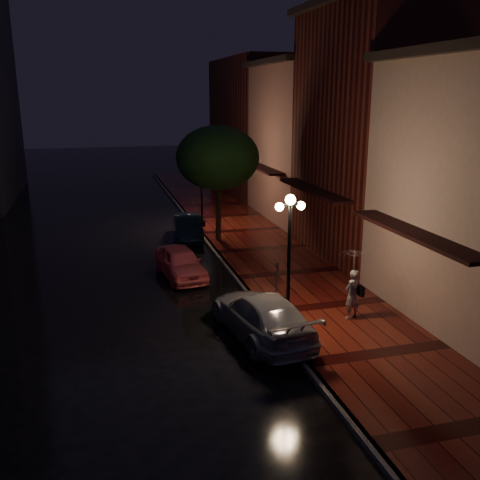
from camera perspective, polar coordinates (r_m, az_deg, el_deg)
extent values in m
plane|color=black|center=(22.00, -0.30, -4.36)|extent=(120.00, 120.00, 0.00)
cube|color=#440E0C|center=(22.63, 5.22, -3.66)|extent=(4.50, 60.00, 0.15)
cube|color=#595451|center=(21.98, -0.30, -4.17)|extent=(0.25, 60.00, 0.15)
cube|color=#511914|center=(25.31, 14.22, 10.54)|extent=(5.00, 8.00, 11.00)
cube|color=#8C5951|center=(32.58, 7.18, 10.08)|extent=(5.00, 8.00, 9.00)
cube|color=#511914|center=(41.94, 1.93, 12.02)|extent=(5.00, 12.00, 10.00)
cylinder|color=black|center=(16.90, 5.22, -2.88)|extent=(0.12, 0.12, 4.00)
cylinder|color=black|center=(17.56, 5.07, -8.63)|extent=(0.36, 0.36, 0.30)
cube|color=black|center=(16.38, 5.39, 3.78)|extent=(0.70, 0.08, 0.08)
sphere|color=#FFE099|center=(16.36, 5.40, 4.29)|extent=(0.32, 0.32, 0.32)
sphere|color=#FFE099|center=(16.28, 4.23, 3.55)|extent=(0.26, 0.26, 0.26)
sphere|color=#FFE099|center=(16.52, 6.53, 3.66)|extent=(0.26, 0.26, 0.26)
cylinder|color=black|center=(30.03, -4.11, 5.20)|extent=(0.12, 0.12, 4.00)
cylinder|color=black|center=(30.41, -4.05, 1.77)|extent=(0.36, 0.36, 0.30)
cube|color=black|center=(29.75, -4.19, 8.99)|extent=(0.70, 0.08, 0.08)
sphere|color=#FFE099|center=(29.73, -4.19, 9.28)|extent=(0.32, 0.32, 0.32)
sphere|color=#FFE099|center=(29.69, -4.86, 8.87)|extent=(0.26, 0.26, 0.26)
sphere|color=#FFE099|center=(29.82, -3.52, 8.92)|extent=(0.26, 0.26, 0.26)
cylinder|color=black|center=(27.28, -2.35, 3.34)|extent=(0.28, 0.28, 3.20)
ellipsoid|color=black|center=(26.86, -2.41, 8.77)|extent=(4.16, 4.16, 3.20)
sphere|color=black|center=(27.67, -1.25, 7.72)|extent=(1.80, 1.80, 1.80)
sphere|color=black|center=(26.12, -3.34, 7.46)|extent=(1.80, 1.80, 1.80)
imported|color=#E65F67|center=(22.35, -6.36, -2.40)|extent=(1.99, 3.94, 1.29)
imported|color=black|center=(28.13, -5.59, 1.35)|extent=(1.77, 4.07, 1.30)
imported|color=#93949A|center=(16.91, 2.33, -8.05)|extent=(2.58, 5.08, 1.41)
imported|color=beige|center=(18.17, 11.88, -5.69)|extent=(0.72, 0.60, 1.69)
imported|color=silver|center=(17.82, 12.07, -2.47)|extent=(0.98, 1.00, 0.90)
cylinder|color=black|center=(18.04, 11.95, -4.52)|extent=(0.02, 0.02, 1.35)
cube|color=black|center=(18.22, 12.76, -5.31)|extent=(0.14, 0.32, 0.34)
cylinder|color=black|center=(20.24, 3.93, -4.26)|extent=(0.05, 0.05, 0.98)
cube|color=black|center=(20.05, 3.96, -2.70)|extent=(0.11, 0.09, 0.20)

